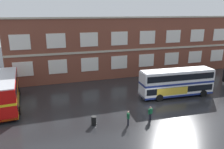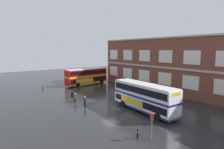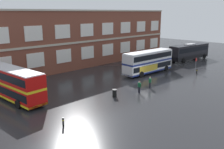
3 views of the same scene
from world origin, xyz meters
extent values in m
plane|color=#232326|center=(0.00, 2.00, 0.00)|extent=(120.00, 120.00, 0.00)
cube|color=brown|center=(2.14, 18.00, 5.54)|extent=(44.77, 8.00, 11.09)
cube|color=#B2A893|center=(2.14, 13.92, 5.32)|extent=(44.77, 0.16, 0.36)
cube|color=#B2A893|center=(2.14, 13.95, 11.24)|extent=(44.77, 0.28, 0.30)
cube|color=silver|center=(-17.44, 13.94, 3.10)|extent=(3.13, 0.12, 2.44)
cube|color=silver|center=(-11.85, 13.94, 3.10)|extent=(3.13, 0.12, 2.44)
cube|color=silver|center=(-6.25, 13.94, 3.10)|extent=(3.13, 0.12, 2.44)
cube|color=silver|center=(-0.65, 13.94, 3.10)|extent=(3.13, 0.12, 2.44)
cube|color=silver|center=(4.94, 13.94, 3.10)|extent=(3.13, 0.12, 2.44)
cube|color=silver|center=(10.54, 13.94, 3.10)|extent=(3.13, 0.12, 2.44)
cube|color=silver|center=(16.13, 13.94, 3.10)|extent=(3.13, 0.12, 2.44)
cube|color=silver|center=(21.73, 13.94, 3.10)|extent=(3.13, 0.12, 2.44)
cube|color=silver|center=(-17.44, 13.94, 7.54)|extent=(3.13, 0.12, 2.44)
cube|color=silver|center=(-11.85, 13.94, 7.54)|extent=(3.13, 0.12, 2.44)
cube|color=silver|center=(-6.25, 13.94, 7.54)|extent=(3.13, 0.12, 2.44)
cube|color=silver|center=(-0.65, 13.94, 7.54)|extent=(3.13, 0.12, 2.44)
cube|color=silver|center=(4.94, 13.94, 7.54)|extent=(3.13, 0.12, 2.44)
cube|color=silver|center=(10.54, 13.94, 7.54)|extent=(3.13, 0.12, 2.44)
cube|color=silver|center=(16.13, 13.94, 7.54)|extent=(3.13, 0.12, 2.44)
cube|color=silver|center=(21.73, 13.94, 7.54)|extent=(3.13, 0.12, 2.44)
cube|color=red|center=(-19.02, 6.44, 1.23)|extent=(3.36, 11.16, 1.75)
cube|color=black|center=(-19.02, 6.44, 1.44)|extent=(3.36, 10.72, 0.90)
cube|color=yellow|center=(-19.02, 6.44, 2.25)|extent=(3.36, 11.16, 0.30)
cube|color=red|center=(-19.02, 6.44, 3.17)|extent=(3.36, 11.16, 1.55)
cube|color=black|center=(-19.02, 6.44, 3.25)|extent=(3.36, 10.72, 0.90)
cube|color=yellow|center=(-19.02, 6.44, 0.49)|extent=(3.38, 11.16, 0.28)
cube|color=silver|center=(-19.02, 6.44, 4.01)|extent=(3.24, 10.93, 0.12)
cube|color=gold|center=(-17.64, 5.22, 1.31)|extent=(0.39, 4.83, 1.10)
cube|color=yellow|center=(-19.42, 11.89, 3.60)|extent=(1.66, 0.18, 0.40)
cylinder|color=black|center=(-18.03, 10.37, 0.52)|extent=(0.40, 1.06, 1.04)
cylinder|color=black|center=(-20.58, 10.18, 0.52)|extent=(0.40, 1.06, 1.04)
cylinder|color=black|center=(-17.50, 3.24, 0.52)|extent=(0.40, 1.06, 1.04)
cube|color=silver|center=(4.43, 2.78, 1.23)|extent=(11.11, 3.09, 1.75)
cube|color=black|center=(4.43, 2.78, 1.44)|extent=(10.67, 3.10, 0.90)
cube|color=navy|center=(4.43, 2.78, 2.25)|extent=(11.11, 3.09, 0.30)
cube|color=silver|center=(4.43, 2.78, 3.17)|extent=(11.11, 3.09, 1.55)
cube|color=black|center=(4.43, 2.78, 3.25)|extent=(10.67, 3.10, 0.90)
cube|color=navy|center=(4.43, 2.78, 0.49)|extent=(11.11, 3.11, 0.28)
cube|color=silver|center=(4.43, 2.78, 4.01)|extent=(10.89, 2.97, 0.12)
cube|color=gold|center=(3.05, 1.56, 1.31)|extent=(4.84, 0.27, 1.10)
cube|color=yellow|center=(9.90, 2.51, 3.60)|extent=(0.14, 1.66, 0.40)
cylinder|color=black|center=(8.22, 1.32, 0.52)|extent=(1.05, 0.37, 1.04)
cylinder|color=black|center=(8.34, 3.86, 0.52)|extent=(1.05, 0.37, 1.04)
cylinder|color=black|center=(1.07, 1.67, 0.52)|extent=(1.05, 0.37, 1.04)
cylinder|color=black|center=(1.20, 4.22, 0.52)|extent=(1.05, 0.37, 1.04)
cylinder|color=black|center=(-2.85, -3.00, 0.42)|extent=(0.19, 0.19, 0.85)
cylinder|color=black|center=(-2.66, -2.97, 0.42)|extent=(0.19, 0.19, 0.85)
cube|color=#145933|center=(-2.76, -2.99, 1.15)|extent=(0.44, 0.31, 0.60)
cylinder|color=#145933|center=(-3.01, -3.04, 1.12)|extent=(0.13, 0.13, 0.57)
cylinder|color=#145933|center=(-2.50, -2.94, 1.12)|extent=(0.13, 0.13, 0.57)
sphere|color=tan|center=(-2.76, -2.99, 1.59)|extent=(0.22, 0.22, 0.22)
cylinder|color=black|center=(-5.62, -3.19, 0.42)|extent=(0.19, 0.19, 0.85)
cylinder|color=black|center=(-5.65, -3.39, 0.42)|extent=(0.19, 0.19, 0.85)
cube|color=#145933|center=(-5.63, -3.29, 1.15)|extent=(0.31, 0.44, 0.60)
cylinder|color=#145933|center=(-5.59, -3.03, 1.12)|extent=(0.13, 0.13, 0.57)
cylinder|color=#145933|center=(-5.68, -3.54, 1.12)|extent=(0.13, 0.13, 0.57)
sphere|color=tan|center=(-5.63, -3.29, 1.59)|extent=(0.22, 0.22, 0.22)
cylinder|color=black|center=(-9.27, -2.06, 0.47)|extent=(0.56, 0.56, 0.95)
cylinder|color=black|center=(-9.27, -2.06, 0.99)|extent=(0.60, 0.60, 0.08)
camera|label=1|loc=(-13.99, -23.78, 12.25)|focal=35.20mm
camera|label=2|loc=(23.16, -17.03, 9.03)|focal=30.54mm
camera|label=3|loc=(-31.04, -23.41, 10.88)|focal=39.01mm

